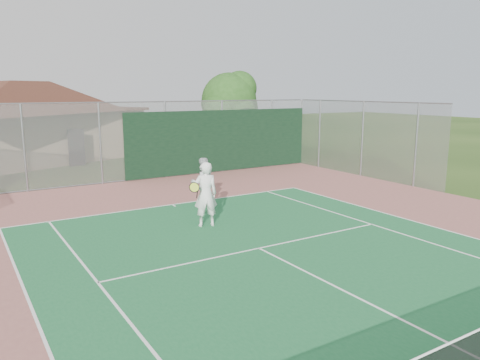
% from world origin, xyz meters
% --- Properties ---
extents(back_fence, '(20.08, 0.11, 3.53)m').
position_xyz_m(back_fence, '(2.11, 16.98, 1.67)').
color(back_fence, gray).
rests_on(back_fence, ground).
extents(side_fence_right, '(0.08, 9.00, 3.50)m').
position_xyz_m(side_fence_right, '(10.00, 12.50, 1.75)').
color(side_fence_right, gray).
rests_on(side_fence_right, ground).
extents(clubhouse, '(14.59, 12.34, 5.35)m').
position_xyz_m(clubhouse, '(-2.61, 26.46, 2.72)').
color(clubhouse, tan).
rests_on(clubhouse, ground).
extents(tree, '(3.63, 3.44, 5.06)m').
position_xyz_m(tree, '(7.05, 19.62, 3.33)').
color(tree, '#3D2316').
rests_on(tree, ground).
extents(player_white_front, '(1.10, 0.79, 1.94)m').
position_xyz_m(player_white_front, '(-0.22, 8.91, 0.97)').
color(player_white_front, white).
rests_on(player_white_front, ground).
extents(player_grey_back, '(0.89, 0.72, 1.73)m').
position_xyz_m(player_grey_back, '(0.77, 10.99, 0.86)').
color(player_grey_back, '#AEB1B3').
rests_on(player_grey_back, ground).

